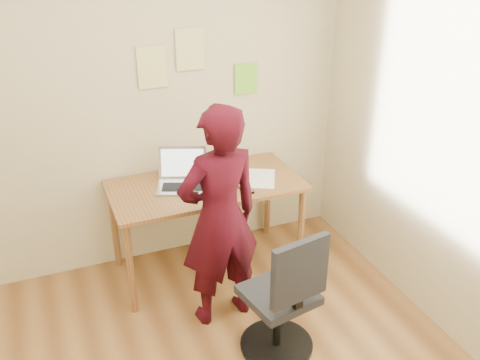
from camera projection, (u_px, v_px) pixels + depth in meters
name	position (u px, v px, depth m)	size (l,w,h in m)	color
room	(190.00, 211.00, 2.32)	(3.58, 3.58, 2.78)	brown
desk	(206.00, 194.00, 3.95)	(1.40, 0.70, 0.74)	brown
laptop	(182.00, 179.00, 3.87)	(0.44, 0.42, 0.25)	#B5B6BD
paper_sheet	(259.00, 178.00, 3.99)	(0.23, 0.33, 0.00)	white
phone	(246.00, 190.00, 3.81)	(0.08, 0.14, 0.01)	black
wall_note_left	(152.00, 67.00, 3.77)	(0.21, 0.00, 0.30)	#DCD283
wall_note_mid	(190.00, 49.00, 3.82)	(0.21, 0.00, 0.30)	#DCD283
wall_note_right	(246.00, 79.00, 4.08)	(0.18, 0.00, 0.24)	#76D12F
office_chair	(284.00, 304.00, 3.25)	(0.47, 0.48, 0.90)	black
person	(220.00, 219.00, 3.41)	(0.56, 0.37, 1.54)	#350710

